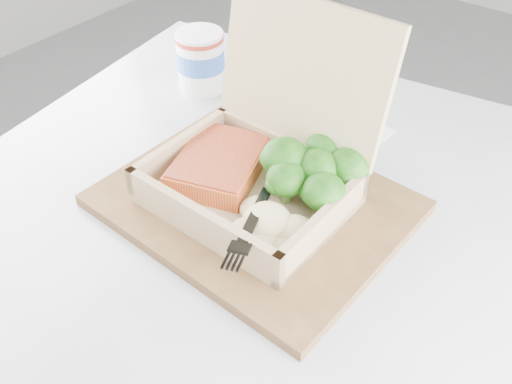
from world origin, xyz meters
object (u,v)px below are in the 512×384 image
Objects in this scene: serving_tray at (255,203)px; takeout_container at (266,153)px; cafe_table at (258,312)px; paper_cup at (201,59)px.

takeout_container reaches higher than serving_tray.
takeout_container reaches higher than cafe_table.
paper_cup is at bearing 144.50° from cafe_table.
cafe_table is 0.19m from serving_tray.
paper_cup is at bearing 148.91° from takeout_container.
serving_tray is at bearing -80.48° from takeout_container.
paper_cup reaches higher than cafe_table.
takeout_container is (-0.01, 0.03, 0.25)m from cafe_table.
cafe_table is 2.64× the size of serving_tray.
serving_tray is at bearing 148.00° from cafe_table.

